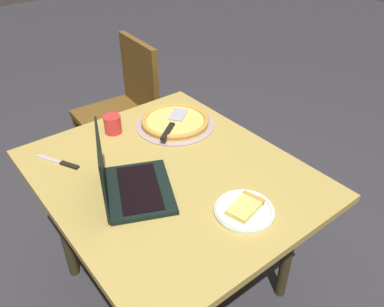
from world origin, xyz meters
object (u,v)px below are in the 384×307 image
laptop (127,182)px  pizza_plate (244,209)px  dining_table (171,186)px  drink_cup (113,124)px  table_knife (62,163)px  pizza_tray (175,122)px  chair_near (125,105)px

laptop → pizza_plate: bearing=38.1°
dining_table → pizza_plate: bearing=10.9°
dining_table → drink_cup: bearing=-175.7°
pizza_plate → table_knife: 0.78m
laptop → pizza_tray: (-0.29, 0.43, -0.03)m
laptop → pizza_plate: (0.34, 0.27, -0.04)m
laptop → drink_cup: 0.45m
table_knife → drink_cup: 0.31m
dining_table → chair_near: size_ratio=1.22×
pizza_plate → chair_near: 1.30m
dining_table → laptop: size_ratio=2.86×
dining_table → drink_cup: size_ratio=13.21×
pizza_tray → table_knife: bearing=-94.3°
pizza_plate → table_knife: bearing=-150.2°
dining_table → pizza_plate: 0.37m
table_knife → chair_near: chair_near is taller
laptop → table_knife: bearing=-160.3°
pizza_tray → chair_near: (-0.63, 0.07, -0.20)m
laptop → table_knife: laptop is taller
pizza_tray → dining_table: bearing=-39.5°
pizza_tray → chair_near: chair_near is taller
drink_cup → chair_near: (-0.50, 0.34, -0.22)m
pizza_plate → drink_cup: drink_cup is taller
drink_cup → pizza_tray: bearing=64.0°
pizza_plate → drink_cup: (-0.76, -0.10, 0.03)m
laptop → table_knife: size_ratio=1.97×
laptop → pizza_plate: laptop is taller
pizza_plate → drink_cup: bearing=-172.6°
dining_table → pizza_tray: (-0.28, 0.23, 0.10)m
drink_cup → chair_near: 0.64m
laptop → chair_near: (-0.92, 0.51, -0.23)m
pizza_tray → chair_near: bearing=173.4°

